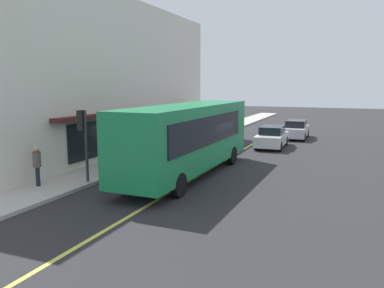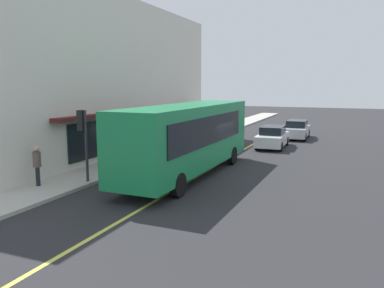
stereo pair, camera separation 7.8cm
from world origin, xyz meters
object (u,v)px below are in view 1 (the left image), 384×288
Objects in this scene: bus at (189,136)px; car_silver at (296,130)px; pedestrian_by_curb at (158,139)px; pedestrian_near_storefront at (37,162)px; traffic_light at (83,129)px; car_white at (272,137)px.

car_silver is (15.73, -3.03, -1.24)m from bus.
bus reaches higher than pedestrian_by_curb.
car_silver is at bearing -21.34° from pedestrian_near_storefront.
bus is 3.49× the size of traffic_light.
car_white is at bearing 170.23° from car_silver.
car_silver is (5.46, -0.94, 0.00)m from car_white.
bus reaches higher than car_silver.
car_white is 5.54m from car_silver.
traffic_light is at bearing 132.59° from bus.
car_white and car_silver have the same top height.
car_silver is 22.07m from pedestrian_near_storefront.
traffic_light is 0.74× the size of car_silver.
car_white is 16.68m from pedestrian_near_storefront.
traffic_light reaches higher than car_silver.
car_silver is 2.52× the size of pedestrian_near_storefront.
pedestrian_near_storefront is (-1.45, 1.33, -1.35)m from traffic_light.
pedestrian_by_curb reaches higher than car_white.
car_silver is at bearing -9.77° from car_white.
pedestrian_by_curb is (-6.22, 5.88, 0.36)m from car_white.
bus is at bearing 169.08° from car_silver.
pedestrian_near_storefront is (-4.82, 5.00, -0.80)m from bus.
car_white is (13.64, -5.76, -1.79)m from traffic_light.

